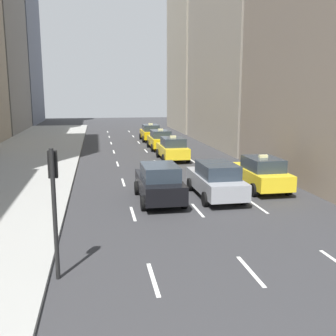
{
  "coord_description": "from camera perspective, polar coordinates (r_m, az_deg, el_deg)",
  "views": [
    {
      "loc": [
        -1.58,
        -1.85,
        4.99
      ],
      "look_at": [
        1.41,
        14.59,
        1.8
      ],
      "focal_mm": 42.0,
      "sensor_mm": 36.0,
      "label": 1
    }
  ],
  "objects": [
    {
      "name": "sidewalk_left",
      "position": [
        29.77,
        -20.63,
        0.62
      ],
      "size": [
        8.0,
        66.0,
        0.15
      ],
      "primitive_type": "cube",
      "color": "#9E9E99",
      "rests_on": "ground"
    },
    {
      "name": "lane_markings",
      "position": [
        25.69,
        -0.73,
        -0.37
      ],
      "size": [
        5.72,
        56.0,
        0.01
      ],
      "color": "white",
      "rests_on": "ground"
    },
    {
      "name": "taxi_lead",
      "position": [
        29.64,
        0.66,
        2.85
      ],
      "size": [
        2.02,
        4.4,
        1.87
      ],
      "color": "yellow",
      "rests_on": "ground"
    },
    {
      "name": "taxi_second",
      "position": [
        41.76,
        -2.57,
        5.17
      ],
      "size": [
        2.02,
        4.4,
        1.87
      ],
      "color": "yellow",
      "rests_on": "ground"
    },
    {
      "name": "taxi_third",
      "position": [
        35.38,
        -1.15,
        4.15
      ],
      "size": [
        2.02,
        4.4,
        1.87
      ],
      "color": "yellow",
      "rests_on": "ground"
    },
    {
      "name": "taxi_fourth",
      "position": [
        21.09,
        13.34,
        -0.71
      ],
      "size": [
        2.02,
        4.4,
        1.87
      ],
      "color": "yellow",
      "rests_on": "ground"
    },
    {
      "name": "sedan_black_near",
      "position": [
        19.1,
        6.95,
        -1.69
      ],
      "size": [
        2.02,
        4.74,
        1.73
      ],
      "color": "#9EA0A5",
      "rests_on": "ground"
    },
    {
      "name": "sedan_silver_behind",
      "position": [
        18.27,
        -1.28,
        -2.12
      ],
      "size": [
        2.02,
        4.48,
        1.77
      ],
      "color": "black",
      "rests_on": "ground"
    },
    {
      "name": "traffic_light_pole",
      "position": [
        10.83,
        -16.23,
        -3.42
      ],
      "size": [
        0.24,
        0.42,
        3.6
      ],
      "color": "black",
      "rests_on": "ground"
    }
  ]
}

